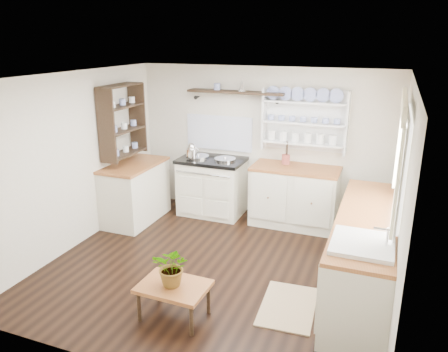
{
  "coord_description": "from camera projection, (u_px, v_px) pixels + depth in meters",
  "views": [
    {
      "loc": [
        1.82,
        -4.44,
        2.71
      ],
      "look_at": [
        0.0,
        0.25,
        1.1
      ],
      "focal_mm": 35.0,
      "sensor_mm": 36.0,
      "label": 1
    }
  ],
  "objects": [
    {
      "name": "floor_rug",
      "position": [
        288.0,
        306.0,
        4.59
      ],
      "size": [
        0.61,
        0.88,
        0.02
      ],
      "primitive_type": "cube",
      "rotation": [
        0.0,
        0.0,
        0.07
      ],
      "color": "#9E7A5C",
      "rests_on": "floor"
    },
    {
      "name": "belfast_sink",
      "position": [
        361.0,
        255.0,
        3.99
      ],
      "size": [
        0.55,
        0.6,
        0.45
      ],
      "color": "white",
      "rests_on": "right_cabinets"
    },
    {
      "name": "floor",
      "position": [
        217.0,
        266.0,
        5.4
      ],
      "size": [
        4.0,
        3.8,
        0.01
      ],
      "primitive_type": "cube",
      "color": "black",
      "rests_on": "ground"
    },
    {
      "name": "wall_right",
      "position": [
        401.0,
        200.0,
        4.36
      ],
      "size": [
        0.02,
        3.8,
        2.3
      ],
      "primitive_type": "cube",
      "color": "beige",
      "rests_on": "ground"
    },
    {
      "name": "back_cabinets",
      "position": [
        294.0,
        196.0,
        6.47
      ],
      "size": [
        1.27,
        0.63,
        0.9
      ],
      "color": "silver",
      "rests_on": "floor"
    },
    {
      "name": "ceiling",
      "position": [
        215.0,
        77.0,
        4.7
      ],
      "size": [
        4.0,
        3.8,
        0.01
      ],
      "primitive_type": "cube",
      "color": "white",
      "rests_on": "wall_back"
    },
    {
      "name": "plate_rack",
      "position": [
        305.0,
        120.0,
        6.36
      ],
      "size": [
        1.2,
        0.22,
        0.9
      ],
      "color": "white",
      "rests_on": "wall_back"
    },
    {
      "name": "potted_plant",
      "position": [
        173.0,
        267.0,
        4.25
      ],
      "size": [
        0.38,
        0.33,
        0.41
      ],
      "primitive_type": "imported",
      "rotation": [
        0.0,
        0.0,
        0.04
      ],
      "color": "#3F7233",
      "rests_on": "center_table"
    },
    {
      "name": "kettle",
      "position": [
        192.0,
        150.0,
        6.71
      ],
      "size": [
        0.18,
        0.18,
        0.22
      ],
      "primitive_type": null,
      "color": "silver",
      "rests_on": "aga_cooker"
    },
    {
      "name": "wall_back",
      "position": [
        262.0,
        143.0,
        6.74
      ],
      "size": [
        4.0,
        0.02,
        2.3
      ],
      "primitive_type": "cube",
      "color": "beige",
      "rests_on": "ground"
    },
    {
      "name": "aga_cooker",
      "position": [
        212.0,
        186.0,
        6.9
      ],
      "size": [
        1.01,
        0.7,
        0.94
      ],
      "color": "white",
      "rests_on": "floor"
    },
    {
      "name": "left_shelving",
      "position": [
        122.0,
        120.0,
        6.36
      ],
      "size": [
        0.28,
        0.8,
        1.05
      ],
      "primitive_type": "cube",
      "color": "black",
      "rests_on": "wall_left"
    },
    {
      "name": "left_cabinets",
      "position": [
        135.0,
        192.0,
        6.64
      ],
      "size": [
        0.62,
        1.13,
        0.9
      ],
      "color": "silver",
      "rests_on": "floor"
    },
    {
      "name": "wall_left",
      "position": [
        75.0,
        161.0,
        5.74
      ],
      "size": [
        0.02,
        3.8,
        2.3
      ],
      "primitive_type": "cube",
      "color": "beige",
      "rests_on": "ground"
    },
    {
      "name": "right_cabinets",
      "position": [
        364.0,
        253.0,
        4.76
      ],
      "size": [
        0.62,
        2.43,
        0.9
      ],
      "color": "silver",
      "rests_on": "floor"
    },
    {
      "name": "high_shelf",
      "position": [
        236.0,
        93.0,
        6.53
      ],
      "size": [
        1.5,
        0.29,
        0.16
      ],
      "color": "black",
      "rests_on": "wall_back"
    },
    {
      "name": "window",
      "position": [
        401.0,
        156.0,
        4.38
      ],
      "size": [
        0.08,
        1.55,
        1.22
      ],
      "color": "white",
      "rests_on": "wall_right"
    },
    {
      "name": "center_table",
      "position": [
        174.0,
        289.0,
        4.33
      ],
      "size": [
        0.69,
        0.5,
        0.37
      ],
      "rotation": [
        0.0,
        0.0,
        -0.03
      ],
      "color": "brown",
      "rests_on": "floor"
    },
    {
      "name": "utensil_crock",
      "position": [
        286.0,
        159.0,
        6.45
      ],
      "size": [
        0.12,
        0.12,
        0.14
      ],
      "primitive_type": "cylinder",
      "color": "brown",
      "rests_on": "back_cabinets"
    }
  ]
}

